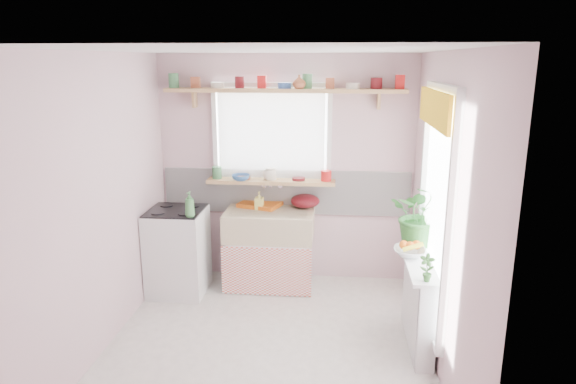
# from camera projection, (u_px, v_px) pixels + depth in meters

# --- Properties ---
(room) EXTENTS (3.20, 3.20, 3.20)m
(room) POSITION_uv_depth(u_px,v_px,m) (347.00, 175.00, 4.87)
(room) COLOR silver
(room) RESTS_ON ground
(sink_unit) EXTENTS (0.95, 0.65, 1.11)m
(sink_unit) POSITION_uv_depth(u_px,v_px,m) (269.00, 248.00, 5.60)
(sink_unit) COLOR white
(sink_unit) RESTS_ON ground
(cooker) EXTENTS (0.58, 0.58, 0.93)m
(cooker) POSITION_uv_depth(u_px,v_px,m) (178.00, 251.00, 5.45)
(cooker) COLOR white
(cooker) RESTS_ON ground
(radiator_ledge) EXTENTS (0.22, 0.95, 0.78)m
(radiator_ledge) POSITION_uv_depth(u_px,v_px,m) (419.00, 303.00, 4.42)
(radiator_ledge) COLOR white
(radiator_ledge) RESTS_ON ground
(windowsill) EXTENTS (1.40, 0.22, 0.04)m
(windowsill) POSITION_uv_depth(u_px,v_px,m) (271.00, 181.00, 5.61)
(windowsill) COLOR tan
(windowsill) RESTS_ON room
(pine_shelf) EXTENTS (2.52, 0.24, 0.04)m
(pine_shelf) POSITION_uv_depth(u_px,v_px,m) (284.00, 90.00, 5.34)
(pine_shelf) COLOR tan
(pine_shelf) RESTS_ON room
(shelf_crockery) EXTENTS (2.47, 0.11, 0.12)m
(shelf_crockery) POSITION_uv_depth(u_px,v_px,m) (284.00, 83.00, 5.32)
(shelf_crockery) COLOR #3F7F4C
(shelf_crockery) RESTS_ON pine_shelf
(sill_crockery) EXTENTS (1.35, 0.11, 0.12)m
(sill_crockery) POSITION_uv_depth(u_px,v_px,m) (271.00, 175.00, 5.59)
(sill_crockery) COLOR #3F7F4C
(sill_crockery) RESTS_ON windowsill
(dish_tray) EXTENTS (0.52, 0.45, 0.04)m
(dish_tray) POSITION_uv_depth(u_px,v_px,m) (260.00, 204.00, 5.70)
(dish_tray) COLOR #CA5A12
(dish_tray) RESTS_ON sink_unit
(colander) EXTENTS (0.40, 0.40, 0.14)m
(colander) POSITION_uv_depth(u_px,v_px,m) (305.00, 201.00, 5.64)
(colander) COLOR #520E15
(colander) RESTS_ON sink_unit
(jade_plant) EXTENTS (0.60, 0.55, 0.59)m
(jade_plant) POSITION_uv_depth(u_px,v_px,m) (421.00, 215.00, 4.64)
(jade_plant) COLOR #2D6C2B
(jade_plant) RESTS_ON radiator_ledge
(fruit_bowl) EXTENTS (0.30, 0.30, 0.07)m
(fruit_bowl) POSITION_uv_depth(u_px,v_px,m) (410.00, 252.00, 4.45)
(fruit_bowl) COLOR silver
(fruit_bowl) RESTS_ON radiator_ledge
(herb_pot) EXTENTS (0.13, 0.10, 0.22)m
(herb_pot) POSITION_uv_depth(u_px,v_px,m) (427.00, 268.00, 3.92)
(herb_pot) COLOR #306227
(herb_pot) RESTS_ON radiator_ledge
(soap_bottle_sink) EXTENTS (0.09, 0.09, 0.20)m
(soap_bottle_sink) POSITION_uv_depth(u_px,v_px,m) (259.00, 201.00, 5.56)
(soap_bottle_sink) COLOR #D1CA5C
(soap_bottle_sink) RESTS_ON sink_unit
(sill_cup) EXTENTS (0.17, 0.17, 0.11)m
(sill_cup) POSITION_uv_depth(u_px,v_px,m) (269.00, 175.00, 5.57)
(sill_cup) COLOR silver
(sill_cup) RESTS_ON windowsill
(sill_bowl) EXTENTS (0.22, 0.22, 0.06)m
(sill_bowl) POSITION_uv_depth(u_px,v_px,m) (241.00, 177.00, 5.57)
(sill_bowl) COLOR #3468A9
(sill_bowl) RESTS_ON windowsill
(shelf_vase) EXTENTS (0.15, 0.15, 0.14)m
(shelf_vase) POSITION_uv_depth(u_px,v_px,m) (299.00, 82.00, 5.24)
(shelf_vase) COLOR #9D5330
(shelf_vase) RESTS_ON pine_shelf
(cooker_bottle) EXTENTS (0.12, 0.12, 0.25)m
(cooker_bottle) POSITION_uv_depth(u_px,v_px,m) (190.00, 204.00, 5.07)
(cooker_bottle) COLOR #468D4C
(cooker_bottle) RESTS_ON cooker
(fruit) EXTENTS (0.20, 0.14, 0.10)m
(fruit) POSITION_uv_depth(u_px,v_px,m) (411.00, 245.00, 4.45)
(fruit) COLOR orange
(fruit) RESTS_ON fruit_bowl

